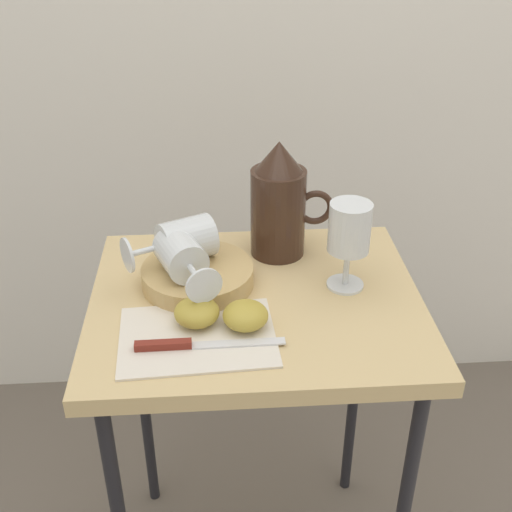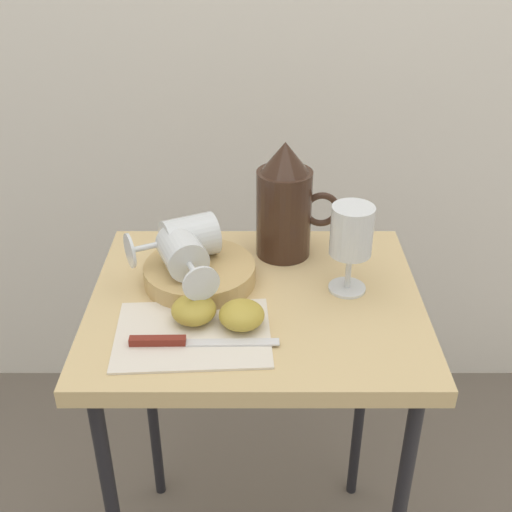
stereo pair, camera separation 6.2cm
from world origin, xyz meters
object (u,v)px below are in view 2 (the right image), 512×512
(apple_half_left, at_px, (194,310))
(wine_glass_upright, at_px, (351,236))
(pitcher, at_px, (284,210))
(wine_glass_tipped_near, at_px, (183,254))
(table, at_px, (256,333))
(wine_glass_tipped_far, at_px, (187,238))
(knife, at_px, (182,341))
(basket_tray, at_px, (200,273))
(apple_half_right, at_px, (242,315))

(apple_half_left, bearing_deg, wine_glass_upright, 20.47)
(pitcher, distance_m, wine_glass_upright, 0.16)
(pitcher, bearing_deg, wine_glass_tipped_near, -144.51)
(table, bearing_deg, wine_glass_upright, 8.61)
(wine_glass_tipped_far, bearing_deg, knife, -88.11)
(pitcher, bearing_deg, wine_glass_upright, -50.14)
(wine_glass_tipped_near, bearing_deg, basket_tray, 42.14)
(pitcher, distance_m, apple_half_right, 0.25)
(pitcher, relative_size, wine_glass_upright, 1.40)
(wine_glass_upright, height_order, wine_glass_tipped_near, wine_glass_upright)
(wine_glass_tipped_far, xyz_separation_m, knife, (0.01, -0.21, -0.06))
(apple_half_left, xyz_separation_m, knife, (-0.01, -0.06, -0.02))
(basket_tray, distance_m, knife, 0.18)
(basket_tray, xyz_separation_m, wine_glass_tipped_far, (-0.02, 0.03, 0.06))
(basket_tray, xyz_separation_m, wine_glass_upright, (0.25, -0.02, 0.09))
(wine_glass_upright, relative_size, apple_half_right, 2.19)
(pitcher, height_order, wine_glass_tipped_far, pitcher)
(basket_tray, xyz_separation_m, apple_half_right, (0.08, -0.13, 0.01))
(table, bearing_deg, apple_half_right, -104.75)
(basket_tray, bearing_deg, wine_glass_tipped_far, 127.64)
(wine_glass_tipped_near, xyz_separation_m, wine_glass_tipped_far, (0.00, 0.05, 0.00))
(basket_tray, relative_size, apple_half_left, 2.70)
(table, xyz_separation_m, wine_glass_tipped_far, (-0.12, 0.07, 0.15))
(basket_tray, height_order, knife, basket_tray)
(wine_glass_tipped_near, distance_m, apple_half_right, 0.16)
(basket_tray, relative_size, apple_half_right, 2.70)
(table, relative_size, apple_half_left, 10.03)
(wine_glass_tipped_far, bearing_deg, table, -31.92)
(pitcher, xyz_separation_m, wine_glass_tipped_far, (-0.17, -0.07, -0.02))
(apple_half_left, xyz_separation_m, apple_half_right, (0.08, -0.01, 0.00))
(knife, bearing_deg, wine_glass_tipped_near, 93.67)
(table, relative_size, wine_glass_tipped_far, 4.27)
(table, bearing_deg, apple_half_left, -143.98)
(pitcher, relative_size, wine_glass_tipped_far, 1.31)
(wine_glass_tipped_near, height_order, apple_half_right, wine_glass_tipped_near)
(wine_glass_upright, bearing_deg, wine_glass_tipped_far, 169.65)
(knife, bearing_deg, wine_glass_tipped_far, 91.89)
(wine_glass_tipped_near, bearing_deg, apple_half_right, -47.82)
(wine_glass_upright, xyz_separation_m, knife, (-0.27, -0.16, -0.10))
(pitcher, bearing_deg, apple_half_left, -124.29)
(basket_tray, height_order, pitcher, pitcher)
(pitcher, bearing_deg, basket_tray, -145.71)
(pitcher, xyz_separation_m, apple_half_right, (-0.07, -0.23, -0.07))
(wine_glass_upright, relative_size, knife, 0.69)
(basket_tray, bearing_deg, wine_glass_tipped_near, -137.86)
(apple_half_right, bearing_deg, apple_half_left, 169.78)
(basket_tray, xyz_separation_m, pitcher, (0.15, 0.10, 0.07))
(wine_glass_upright, xyz_separation_m, wine_glass_tipped_near, (-0.28, 0.00, -0.03))
(apple_half_left, bearing_deg, wine_glass_tipped_near, 103.89)
(table, relative_size, apple_half_right, 10.03)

